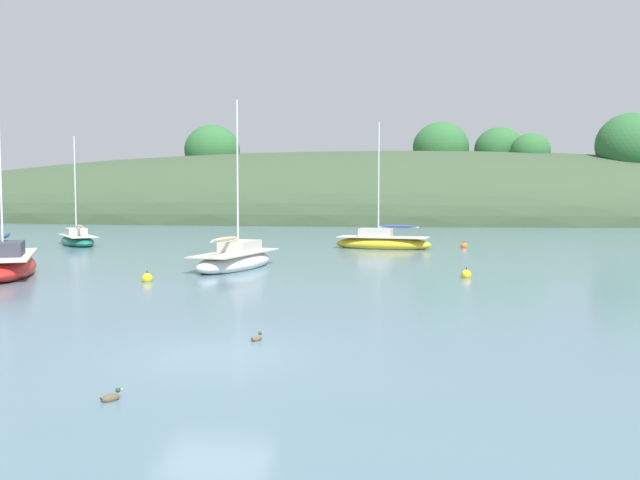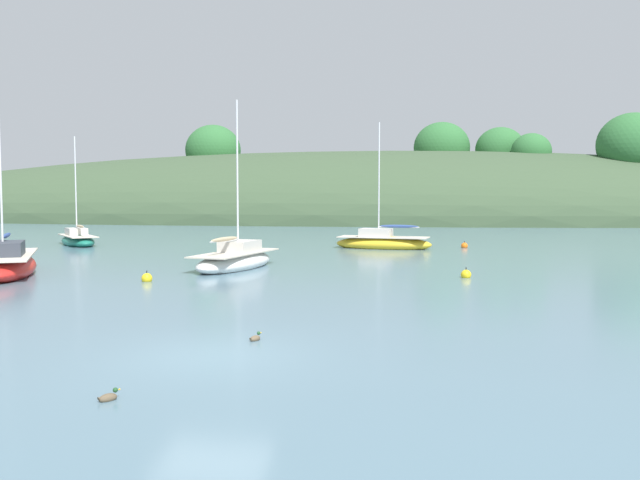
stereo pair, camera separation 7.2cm
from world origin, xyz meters
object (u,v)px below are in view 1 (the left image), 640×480
Objects in this scene: sailboat_white_near at (77,240)px; mooring_buoy_channel at (147,278)px; mooring_buoy_inner at (466,275)px; duck_trailing at (257,338)px; mooring_buoy_outer at (464,246)px; sailboat_blue_center at (236,260)px; duck_lone_right at (111,398)px; sailboat_navy_dinghy at (4,265)px; sailboat_yellow_far at (382,242)px.

sailboat_white_near reaches higher than mooring_buoy_channel.
mooring_buoy_inner is at bearing -31.62° from sailboat_white_near.
sailboat_white_near is 21.81m from mooring_buoy_channel.
duck_trailing is (18.76, -28.66, -0.31)m from sailboat_white_near.
mooring_buoy_outer reaches higher than duck_trailing.
sailboat_blue_center is at bearing 167.47° from mooring_buoy_inner.
mooring_buoy_outer is 1.00× the size of mooring_buoy_channel.
sailboat_blue_center reaches higher than duck_lone_right.
mooring_buoy_inner is at bearing 4.09° from sailboat_navy_dinghy.
duck_lone_right is at bearing -106.48° from duck_trailing.
sailboat_navy_dinghy is at bearing -73.64° from sailboat_white_near.
mooring_buoy_outer is 1.32× the size of duck_trailing.
sailboat_white_near is at bearing 148.38° from mooring_buoy_inner.
mooring_buoy_outer and mooring_buoy_channel have the same top height.
mooring_buoy_channel is at bearing -127.13° from mooring_buoy_outer.
sailboat_white_near reaches higher than duck_trailing.
sailboat_white_near is 14.23× the size of mooring_buoy_outer.
sailboat_yellow_far is 15.57m from mooring_buoy_inner.
duck_lone_right is (-7.75, -18.33, -0.07)m from mooring_buoy_inner.
duck_trailing is (4.36, -15.62, -0.34)m from sailboat_blue_center.
mooring_buoy_outer is at bearing 85.22° from mooring_buoy_inner.
sailboat_blue_center is 18.28m from mooring_buoy_outer.
sailboat_blue_center is (9.45, 3.80, -0.06)m from sailboat_navy_dinghy.
sailboat_white_near is 14.23× the size of mooring_buoy_inner.
duck_trailing is (-6.25, -13.26, -0.07)m from mooring_buoy_inner.
mooring_buoy_channel is 1.39× the size of duck_lone_right.
mooring_buoy_outer is at bearing 75.22° from duck_lone_right.
sailboat_yellow_far is (6.65, 12.70, -0.00)m from sailboat_blue_center.
duck_trailing is at bearing -40.57° from sailboat_navy_dinghy.
sailboat_blue_center is 20.16× the size of duck_trailing.
mooring_buoy_channel is 1.32× the size of duck_trailing.
mooring_buoy_outer is at bearing 1.68° from sailboat_white_near.
sailboat_navy_dinghy is at bearing 126.09° from duck_lone_right.
sailboat_white_near is at bearing 179.07° from sailboat_yellow_far.
mooring_buoy_inner is 1.00× the size of mooring_buoy_channel.
sailboat_white_near is at bearing 106.36° from sailboat_navy_dinghy.
sailboat_white_near is at bearing 123.34° from mooring_buoy_channel.
duck_trailing is (-2.29, -28.32, -0.34)m from sailboat_yellow_far.
sailboat_white_near is 19.42m from sailboat_blue_center.
sailboat_navy_dinghy reaches higher than duck_lone_right.
sailboat_yellow_far is at bearing -0.93° from sailboat_white_near.
duck_lone_right is (-3.78, -33.39, -0.34)m from sailboat_yellow_far.
duck_lone_right is at bearing -96.47° from sailboat_yellow_far.
mooring_buoy_outer is 1.00× the size of mooring_buoy_inner.
sailboat_blue_center is at bearing 97.88° from duck_lone_right.
sailboat_yellow_far reaches higher than mooring_buoy_inner.
duck_lone_right is 0.95× the size of duck_trailing.
sailboat_yellow_far is at bearing -168.18° from mooring_buoy_outer.
sailboat_navy_dinghy is at bearing 168.87° from mooring_buoy_channel.
duck_lone_right is (2.86, -20.69, -0.34)m from sailboat_blue_center.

